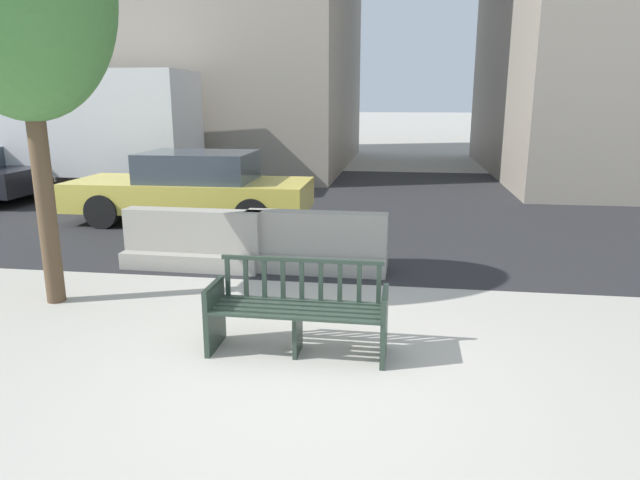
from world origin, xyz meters
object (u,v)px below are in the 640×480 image
Objects in this scene: street_bench at (298,313)px; jersey_barrier_left at (194,244)px; jersey_barrier_centre at (316,247)px; car_taxi_near at (193,188)px; delivery_truck at (67,127)px.

jersey_barrier_left is (-2.01, 2.62, -0.06)m from street_bench.
jersey_barrier_centre and jersey_barrier_left have the same top height.
delivery_truck reaches higher than car_taxi_near.
delivery_truck is at bearing 132.52° from jersey_barrier_left.
jersey_barrier_centre is at bearing -39.03° from delivery_truck.
jersey_barrier_left is at bearing 127.50° from street_bench.
jersey_barrier_left is 3.22m from car_taxi_near.
delivery_truck reaches higher than street_bench.
street_bench is 2.72m from jersey_barrier_centre.
car_taxi_near reaches higher than jersey_barrier_centre.
jersey_barrier_centre is 4.12m from car_taxi_near.
street_bench is at bearing -52.50° from jersey_barrier_left.
street_bench is 0.84× the size of jersey_barrier_centre.
car_taxi_near reaches higher than jersey_barrier_left.
jersey_barrier_left is (-1.78, -0.09, 0.00)m from jersey_barrier_centre.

